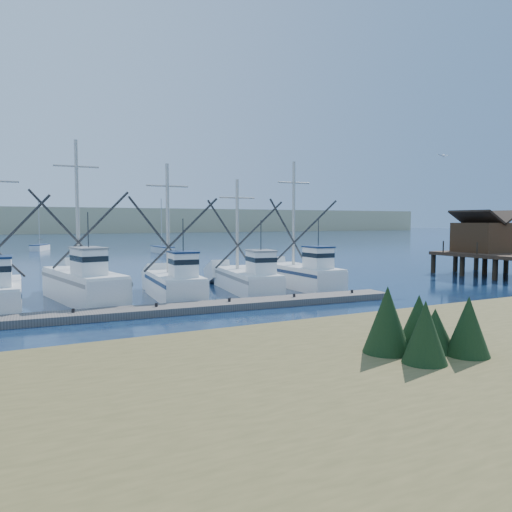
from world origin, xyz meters
The scene contains 8 objects.
ground centered at (0.00, 0.00, 0.00)m, with size 500.00×500.00×0.00m, color #0D1A3A.
shore_bank centered at (-8.00, -10.00, 0.80)m, with size 40.00×10.00×1.60m, color #4C422D.
floating_dock centered at (-9.86, 6.81, 0.19)m, with size 28.10×1.87×0.37m, color #645D59.
dune_ridge centered at (0.00, 210.00, 5.00)m, with size 360.00×60.00×10.00m, color tan.
trawler_fleet centered at (-10.12, 11.68, 0.98)m, with size 27.39×8.98×9.60m.
sailboat_near centered at (5.12, 54.73, 0.49)m, with size 1.84×6.30×8.10m.
sailboat_far centered at (-10.69, 69.68, 0.50)m, with size 3.49×5.85×8.10m.
flying_gull centered at (14.58, 10.54, 9.92)m, with size 1.24×0.23×0.23m.
Camera 1 is at (-17.03, -17.88, 4.74)m, focal length 35.00 mm.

